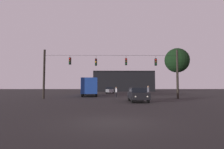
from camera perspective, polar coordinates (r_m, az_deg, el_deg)
name	(u,v)px	position (r m, az deg, el deg)	size (l,w,h in m)	color
ground_plane	(111,96)	(33.08, -0.36, -6.56)	(168.00, 168.00, 0.00)	black
overhead_signal_span	(111,70)	(24.79, -0.23, 1.27)	(18.24, 0.44, 6.60)	black
city_bus	(90,85)	(33.58, -6.73, -3.30)	(3.32, 11.16, 3.00)	navy
car_near_right	(138,94)	(20.26, 7.98, -6.07)	(1.88, 4.37, 1.52)	black
car_far_left	(110,90)	(44.19, -0.66, -4.81)	(1.93, 4.38, 1.52)	#99999E
pedestrian_crossing_left	(116,91)	(27.99, 1.29, -5.28)	(0.26, 0.37, 1.57)	black
pedestrian_crossing_center	(148,91)	(25.42, 11.15, -5.11)	(0.35, 0.42, 1.74)	black
pedestrian_crossing_right	(148,91)	(29.55, 11.11, -5.00)	(0.32, 0.41, 1.66)	black
corner_building	(123,81)	(62.17, 3.50, -2.17)	(19.53, 8.31, 6.61)	black
tree_left_silhouette	(177,61)	(38.52, 19.45, 4.10)	(4.78, 4.78, 9.16)	black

